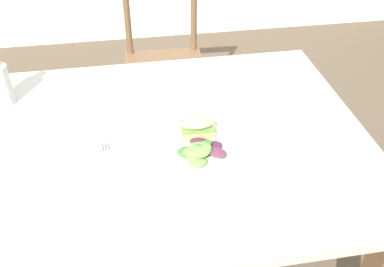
{
  "coord_description": "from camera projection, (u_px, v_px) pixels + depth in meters",
  "views": [
    {
      "loc": [
        -0.1,
        -1.1,
        1.53
      ],
      "look_at": [
        0.07,
        -0.1,
        0.76
      ],
      "focal_mm": 41.26,
      "sensor_mm": 36.0,
      "label": 1
    }
  ],
  "objects": [
    {
      "name": "ground_plane",
      "position": [
        170.0,
        267.0,
        1.81
      ],
      "size": [
        9.44,
        9.44,
        0.0
      ],
      "primitive_type": "plane",
      "color": "brown"
    },
    {
      "name": "dining_table",
      "position": [
        160.0,
        169.0,
        1.36
      ],
      "size": [
        1.24,
        0.94,
        0.74
      ],
      "color": "#BCB7AD",
      "rests_on": "ground"
    },
    {
      "name": "chair_wooden_far",
      "position": [
        165.0,
        63.0,
        2.26
      ],
      "size": [
        0.41,
        0.41,
        0.87
      ],
      "color": "brown",
      "rests_on": "ground"
    },
    {
      "name": "plate_lunch",
      "position": [
        194.0,
        146.0,
        1.25
      ],
      "size": [
        0.29,
        0.29,
        0.01
      ],
      "primitive_type": "cube",
      "color": "beige",
      "rests_on": "dining_table"
    },
    {
      "name": "sandwich_half_front",
      "position": [
        197.0,
        127.0,
        1.27
      ],
      "size": [
        0.1,
        0.07,
        0.06
      ],
      "color": "#DBB270",
      "rests_on": "plate_lunch"
    },
    {
      "name": "salad_mixed_greens",
      "position": [
        199.0,
        150.0,
        1.2
      ],
      "size": [
        0.15,
        0.13,
        0.03
      ],
      "color": "#6B9E47",
      "rests_on": "plate_lunch"
    },
    {
      "name": "napkin_folded",
      "position": [
        111.0,
        165.0,
        1.19
      ],
      "size": [
        0.12,
        0.26,
        0.0
      ],
      "primitive_type": "cube",
      "rotation": [
        0.0,
        0.0,
        0.1
      ],
      "color": "silver",
      "rests_on": "dining_table"
    },
    {
      "name": "fork_on_napkin",
      "position": [
        110.0,
        160.0,
        1.2
      ],
      "size": [
        0.05,
        0.19,
        0.0
      ],
      "color": "silver",
      "rests_on": "napkin_folded"
    },
    {
      "name": "bottle_cold_brew",
      "position": [
        0.0,
        86.0,
        1.4
      ],
      "size": [
        0.07,
        0.07,
        0.18
      ],
      "color": "black",
      "rests_on": "dining_table"
    }
  ]
}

